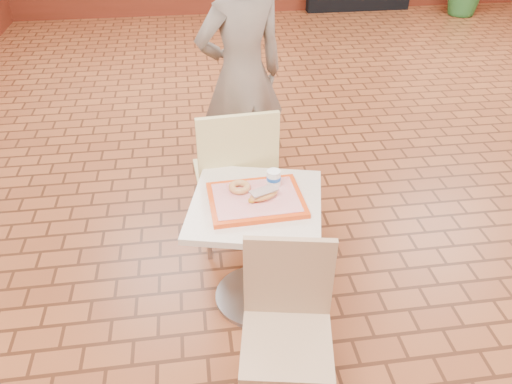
{
  "coord_description": "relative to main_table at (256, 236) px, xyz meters",
  "views": [
    {
      "loc": [
        -1.48,
        -2.85,
        2.12
      ],
      "look_at": [
        -1.2,
        -0.88,
        0.73
      ],
      "focal_mm": 35.0,
      "sensor_mm": 36.0,
      "label": 1
    }
  ],
  "objects": [
    {
      "name": "ring_donut",
      "position": [
        -0.07,
        0.07,
        0.27
      ],
      "size": [
        0.14,
        0.14,
        0.03
      ],
      "primitive_type": "torus",
      "rotation": [
        0.0,
        0.0,
        -0.4
      ],
      "color": "#C88649",
      "rests_on": "serving_tray"
    },
    {
      "name": "wainscot_band",
      "position": [
        1.2,
        0.88,
        0.05
      ],
      "size": [
        8.0,
        10.0,
        1.0
      ],
      "color": "#581E10",
      "rests_on": "ground"
    },
    {
      "name": "serving_tray",
      "position": [
        0.0,
        0.0,
        0.23
      ],
      "size": [
        0.46,
        0.36,
        0.03
      ],
      "rotation": [
        0.0,
        0.0,
        0.04
      ],
      "color": "#DB4110",
      "rests_on": "main_table"
    },
    {
      "name": "paper_cup",
      "position": [
        0.1,
        0.09,
        0.29
      ],
      "size": [
        0.07,
        0.07,
        0.09
      ],
      "rotation": [
        0.0,
        0.0,
        -0.39
      ],
      "color": "white",
      "rests_on": "serving_tray"
    },
    {
      "name": "customer",
      "position": [
        0.07,
        1.16,
        0.4
      ],
      "size": [
        0.72,
        0.57,
        1.71
      ],
      "primitive_type": "imported",
      "rotation": [
        0.0,
        0.0,
        3.44
      ],
      "color": "#706156",
      "rests_on": "ground"
    },
    {
      "name": "chair_main_front",
      "position": [
        0.05,
        -0.58,
        0.01
      ],
      "size": [
        0.45,
        0.45,
        0.83
      ],
      "rotation": [
        0.0,
        0.0,
        -0.19
      ],
      "color": "tan",
      "rests_on": "ground"
    },
    {
      "name": "long_john_donut",
      "position": [
        0.03,
        -0.01,
        0.27
      ],
      "size": [
        0.17,
        0.13,
        0.05
      ],
      "rotation": [
        0.0,
        0.0,
        0.4
      ],
      "color": "#CE813C",
      "rests_on": "serving_tray"
    },
    {
      "name": "main_table",
      "position": [
        0.0,
        0.0,
        0.0
      ],
      "size": [
        0.64,
        0.64,
        0.67
      ],
      "rotation": [
        0.0,
        0.0,
        -0.24
      ],
      "color": "beige",
      "rests_on": "ground"
    },
    {
      "name": "chair_main_back",
      "position": [
        -0.05,
        0.49,
        0.09
      ],
      "size": [
        0.48,
        0.48,
        0.97
      ],
      "rotation": [
        0.0,
        0.0,
        3.21
      ],
      "color": "#D8C982",
      "rests_on": "ground"
    }
  ]
}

